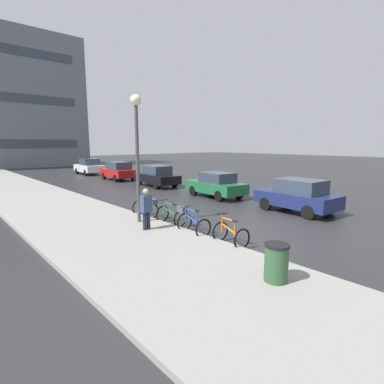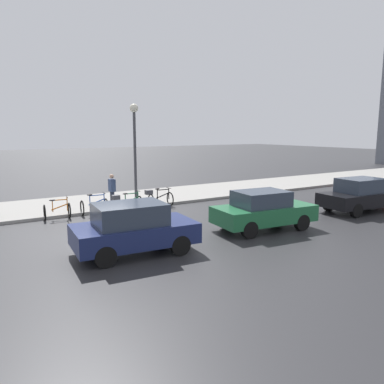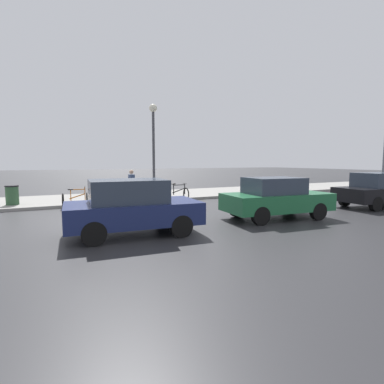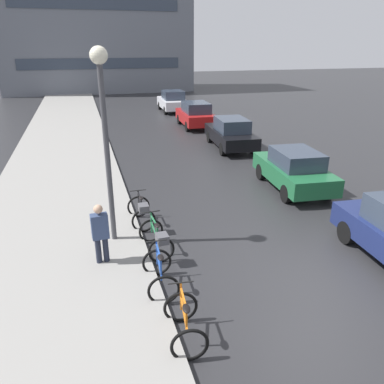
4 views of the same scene
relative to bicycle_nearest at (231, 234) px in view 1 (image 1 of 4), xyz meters
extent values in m
plane|color=#28282B|center=(3.47, 0.87, -0.39)|extent=(140.00, 140.00, 0.00)
cube|color=gray|center=(-2.53, 10.87, -0.32)|extent=(4.80, 60.00, 0.14)
torus|color=black|center=(0.05, 0.51, -0.04)|extent=(0.70, 0.13, 0.69)
torus|color=black|center=(-0.05, -0.51, -0.04)|extent=(0.70, 0.13, 0.69)
cube|color=orange|center=(-0.02, -0.18, 0.20)|extent=(0.04, 0.04, 0.48)
cube|color=orange|center=(0.04, 0.43, 0.26)|extent=(0.04, 0.04, 0.61)
cube|color=orange|center=(0.01, 0.13, 0.47)|extent=(0.10, 0.62, 0.04)
cube|color=orange|center=(0.01, 0.10, 0.15)|extent=(0.11, 0.70, 0.25)
ellipsoid|color=black|center=(-0.02, -0.18, 0.47)|extent=(0.17, 0.27, 0.07)
cylinder|color=black|center=(0.04, 0.43, 0.59)|extent=(0.50, 0.08, 0.03)
torus|color=black|center=(-0.08, 2.24, -0.03)|extent=(0.71, 0.11, 0.71)
torus|color=black|center=(-0.15, 1.13, -0.03)|extent=(0.71, 0.11, 0.71)
cube|color=#234CA8|center=(-0.13, 1.49, 0.24)|extent=(0.04, 0.04, 0.55)
cube|color=#234CA8|center=(-0.08, 2.16, 0.27)|extent=(0.04, 0.04, 0.60)
cube|color=#234CA8|center=(-0.10, 1.82, 0.50)|extent=(0.08, 0.67, 0.04)
cube|color=#234CA8|center=(-0.11, 1.80, 0.19)|extent=(0.08, 0.76, 0.27)
ellipsoid|color=black|center=(-0.13, 1.49, 0.55)|extent=(0.16, 0.27, 0.07)
cylinder|color=black|center=(-0.08, 2.16, 0.59)|extent=(0.50, 0.06, 0.03)
torus|color=black|center=(0.08, 3.88, -0.04)|extent=(0.70, 0.10, 0.70)
torus|color=black|center=(0.14, 2.76, -0.04)|extent=(0.70, 0.10, 0.70)
cube|color=#237042|center=(0.12, 3.13, 0.21)|extent=(0.04, 0.04, 0.50)
cube|color=#237042|center=(0.09, 3.80, 0.26)|extent=(0.04, 0.04, 0.60)
cube|color=#237042|center=(0.11, 3.46, 0.47)|extent=(0.07, 0.67, 0.04)
cube|color=#237042|center=(0.11, 3.43, 0.16)|extent=(0.08, 0.76, 0.27)
ellipsoid|color=black|center=(0.12, 3.13, 0.49)|extent=(0.15, 0.27, 0.07)
cylinder|color=black|center=(0.09, 3.80, 0.58)|extent=(0.50, 0.05, 0.03)
cube|color=#4C4C51|center=(0.15, 2.64, 0.36)|extent=(0.30, 0.35, 0.22)
torus|color=black|center=(0.00, 5.63, -0.03)|extent=(0.72, 0.07, 0.72)
torus|color=black|center=(-0.01, 4.55, -0.03)|extent=(0.72, 0.07, 0.72)
cube|color=black|center=(0.00, 4.90, 0.25)|extent=(0.04, 0.04, 0.56)
cube|color=black|center=(0.00, 5.55, 0.25)|extent=(0.04, 0.04, 0.56)
cube|color=black|center=(0.00, 5.22, 0.49)|extent=(0.04, 0.65, 0.04)
cube|color=black|center=(0.00, 5.20, 0.20)|extent=(0.04, 0.73, 0.26)
ellipsoid|color=black|center=(0.00, 4.90, 0.56)|extent=(0.14, 0.26, 0.07)
cylinder|color=black|center=(0.00, 5.55, 0.55)|extent=(0.50, 0.03, 0.03)
cube|color=#4C4C51|center=(-0.01, 4.43, 0.43)|extent=(0.28, 0.34, 0.22)
cube|color=navy|center=(6.06, 1.07, 0.25)|extent=(2.19, 3.93, 0.64)
cube|color=#2D3847|center=(6.05, 0.92, 0.90)|extent=(1.72, 2.24, 0.66)
cylinder|color=black|center=(5.31, 2.31, -0.07)|extent=(0.27, 0.66, 0.64)
cylinder|color=black|center=(7.00, 2.18, -0.07)|extent=(0.27, 0.66, 0.64)
cylinder|color=black|center=(5.12, -0.04, -0.07)|extent=(0.27, 0.66, 0.64)
cylinder|color=black|center=(6.82, -0.17, -0.07)|extent=(0.27, 0.66, 0.64)
cube|color=#1E6038|center=(6.06, 6.52, 0.25)|extent=(2.14, 4.13, 0.63)
cube|color=#2D3847|center=(6.05, 6.36, 0.86)|extent=(1.63, 2.10, 0.59)
cylinder|color=black|center=(5.39, 7.82, -0.07)|extent=(0.28, 0.66, 0.64)
cylinder|color=black|center=(6.96, 7.68, -0.07)|extent=(0.28, 0.66, 0.64)
cylinder|color=black|center=(5.16, 5.36, -0.07)|extent=(0.28, 0.66, 0.64)
cylinder|color=black|center=(6.73, 5.22, -0.07)|extent=(0.28, 0.66, 0.64)
cube|color=black|center=(6.04, 12.87, 0.25)|extent=(2.16, 4.52, 0.63)
cube|color=#2D3847|center=(6.03, 12.69, 0.89)|extent=(1.64, 2.19, 0.66)
cylinder|color=black|center=(5.37, 14.29, -0.07)|extent=(0.27, 0.66, 0.64)
cylinder|color=black|center=(6.95, 14.15, -0.07)|extent=(0.27, 0.66, 0.64)
cylinder|color=black|center=(5.13, 11.58, -0.07)|extent=(0.27, 0.66, 0.64)
cylinder|color=black|center=(6.72, 11.45, -0.07)|extent=(0.27, 0.66, 0.64)
cube|color=#AD1919|center=(5.83, 18.58, 0.27)|extent=(2.03, 4.05, 0.68)
cube|color=#2D3847|center=(5.82, 18.42, 0.94)|extent=(1.62, 2.25, 0.65)
cylinder|color=black|center=(5.04, 19.84, -0.07)|extent=(0.25, 0.65, 0.64)
cylinder|color=black|center=(6.71, 19.78, -0.07)|extent=(0.25, 0.65, 0.64)
cylinder|color=black|center=(4.94, 17.38, -0.07)|extent=(0.25, 0.65, 0.64)
cylinder|color=black|center=(6.61, 17.31, -0.07)|extent=(0.25, 0.65, 0.64)
cube|color=silver|center=(5.84, 25.06, 0.28)|extent=(2.04, 4.15, 0.70)
cube|color=#2D3847|center=(5.84, 24.90, 0.96)|extent=(1.63, 2.03, 0.67)
cylinder|color=black|center=(5.02, 26.36, -0.07)|extent=(0.24, 0.65, 0.64)
cylinder|color=black|center=(6.74, 26.31, -0.07)|extent=(0.24, 0.65, 0.64)
cylinder|color=black|center=(4.95, 23.82, -0.07)|extent=(0.24, 0.65, 0.64)
cylinder|color=black|center=(6.67, 23.77, -0.07)|extent=(0.24, 0.65, 0.64)
cylinder|color=#1E2333|center=(-1.38, 2.98, 0.02)|extent=(0.14, 0.14, 0.80)
cylinder|color=#1E2333|center=(-1.21, 3.00, 0.02)|extent=(0.14, 0.14, 0.80)
cube|color=navy|center=(-1.30, 2.99, 0.73)|extent=(0.42, 0.27, 0.63)
sphere|color=tan|center=(-1.30, 2.99, 1.18)|extent=(0.22, 0.22, 0.22)
cylinder|color=#424247|center=(-0.91, 4.13, 2.00)|extent=(0.14, 0.14, 4.78)
sphere|color=#F2EACC|center=(-0.91, 4.13, 4.56)|extent=(0.43, 0.43, 0.43)
cylinder|color=#2D5133|center=(-1.38, -2.59, 0.10)|extent=(0.55, 0.55, 0.98)
cylinder|color=black|center=(-1.38, -2.59, 0.62)|extent=(0.57, 0.57, 0.06)
cube|color=#333D4C|center=(1.15, 37.97, 2.86)|extent=(16.98, 0.06, 1.10)
cube|color=#333D4C|center=(1.15, 37.97, 8.62)|extent=(16.98, 0.06, 1.10)
cube|color=#333D4C|center=(1.15, 37.97, 14.39)|extent=(16.98, 0.06, 1.10)
camera|label=1|loc=(-7.20, -6.20, 2.93)|focal=28.00mm
camera|label=2|loc=(16.73, -3.43, 3.46)|focal=35.00mm
camera|label=3|loc=(14.57, -1.24, 1.76)|focal=28.00mm
camera|label=4|loc=(-1.43, -5.35, 4.80)|focal=35.00mm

